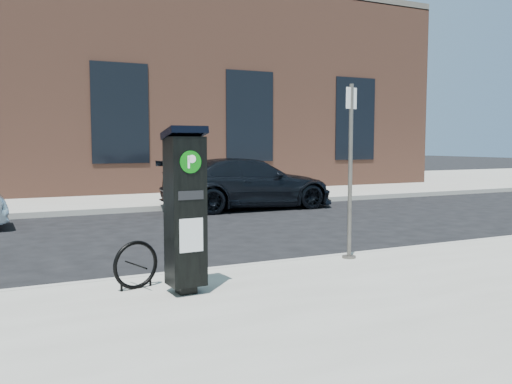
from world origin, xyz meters
TOP-DOWN VIEW (x-y plane):
  - ground at (0.00, 0.00)m, footprint 120.00×120.00m
  - sidewalk_far at (0.00, 14.00)m, footprint 60.00×12.00m
  - curb_near at (0.00, -0.02)m, footprint 60.00×0.12m
  - curb_far at (0.00, 8.02)m, footprint 60.00×0.12m
  - building at (-0.00, 17.00)m, footprint 28.00×10.05m
  - parking_kiosk at (-2.00, -1.10)m, footprint 0.48×0.43m
  - sign_pole at (0.95, -0.30)m, footprint 0.23×0.22m
  - bike_rack at (-2.50, -0.64)m, footprint 0.60×0.21m
  - car_dark at (2.80, 7.40)m, footprint 5.25×2.21m

SIDE VIEW (x-z plane):
  - ground at x=0.00m, z-range 0.00..0.00m
  - sidewalk_far at x=0.00m, z-range 0.00..0.15m
  - curb_near at x=0.00m, z-range -0.01..0.15m
  - curb_far at x=0.00m, z-range -0.01..0.15m
  - bike_rack at x=-2.50m, z-range 0.14..0.75m
  - car_dark at x=2.80m, z-range 0.00..1.51m
  - parking_kiosk at x=-2.00m, z-range 0.18..2.18m
  - sign_pole at x=0.95m, z-range 0.14..2.85m
  - building at x=0.00m, z-range 0.02..8.27m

